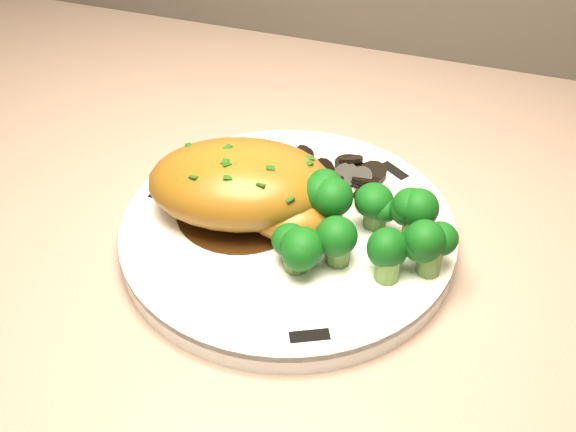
% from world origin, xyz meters
% --- Properties ---
extents(plate, '(0.39, 0.39, 0.02)m').
position_xyz_m(plate, '(0.23, 1.60, 0.89)').
color(plate, white).
rests_on(plate, counter).
extents(rim_accent_0, '(0.03, 0.03, 0.00)m').
position_xyz_m(rim_accent_0, '(0.30, 1.71, 0.90)').
color(rim_accent_0, black).
rests_on(rim_accent_0, plate).
extents(rim_accent_1, '(0.01, 0.03, 0.00)m').
position_xyz_m(rim_accent_1, '(0.10, 1.61, 0.90)').
color(rim_accent_1, black).
rests_on(rim_accent_1, plate).
extents(rim_accent_2, '(0.03, 0.02, 0.00)m').
position_xyz_m(rim_accent_2, '(0.28, 1.49, 0.90)').
color(rim_accent_2, black).
rests_on(rim_accent_2, plate).
extents(gravy_pool, '(0.12, 0.12, 0.00)m').
position_xyz_m(gravy_pool, '(0.18, 1.61, 0.90)').
color(gravy_pool, '#331A09').
rests_on(gravy_pool, plate).
extents(chicken_breast, '(0.19, 0.15, 0.06)m').
position_xyz_m(chicken_breast, '(0.19, 1.60, 0.93)').
color(chicken_breast, '#905C18').
rests_on(chicken_breast, plate).
extents(mushroom_pile, '(0.10, 0.07, 0.03)m').
position_xyz_m(mushroom_pile, '(0.23, 1.66, 0.90)').
color(mushroom_pile, black).
rests_on(mushroom_pile, plate).
extents(broccoli_florets, '(0.13, 0.10, 0.05)m').
position_xyz_m(broccoli_florets, '(0.30, 1.59, 0.92)').
color(broccoli_florets, '#5A8036').
rests_on(broccoli_florets, plate).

